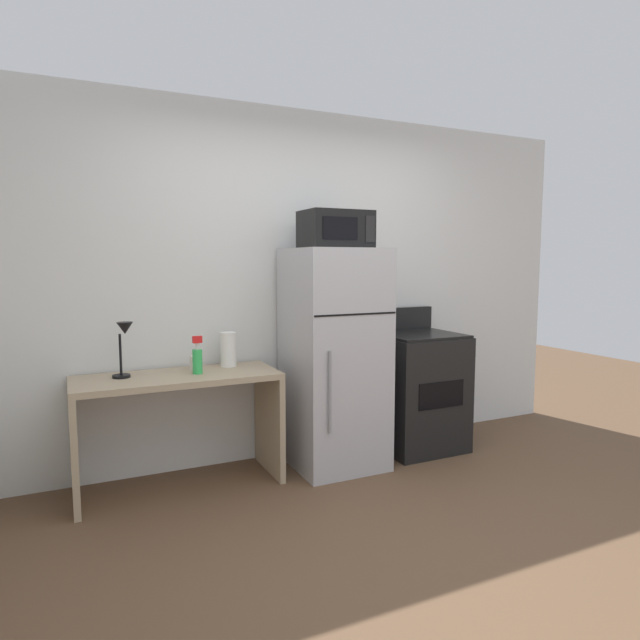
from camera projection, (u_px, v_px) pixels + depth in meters
The scene contains 10 objects.
ground_plane at pixel (425, 552), 2.78m from camera, with size 12.00×12.00×0.00m, color brown.
wall_back_white at pixel (295, 285), 4.17m from camera, with size 5.00×0.10×2.60m, color silver.
desk at pixel (178, 407), 3.54m from camera, with size 1.30×0.53×0.75m.
desk_lamp at pixel (124, 340), 3.40m from camera, with size 0.14×0.12×0.35m.
paper_towel_roll at pixel (228, 349), 3.79m from camera, with size 0.11×0.11×0.24m, color white.
spray_bottle at pixel (197, 359), 3.54m from camera, with size 0.06×0.06×0.25m.
coffee_mug at pixel (195, 363), 3.68m from camera, with size 0.08×0.08×0.10m, color white.
refrigerator at pixel (334, 358), 3.92m from camera, with size 0.63×0.68×1.57m.
microwave at pixel (336, 230), 3.81m from camera, with size 0.46×0.35×0.26m.
oven_range at pixel (417, 390), 4.31m from camera, with size 0.63×0.61×1.10m.
Camera 1 is at (-1.61, -2.16, 1.48)m, focal length 30.53 mm.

